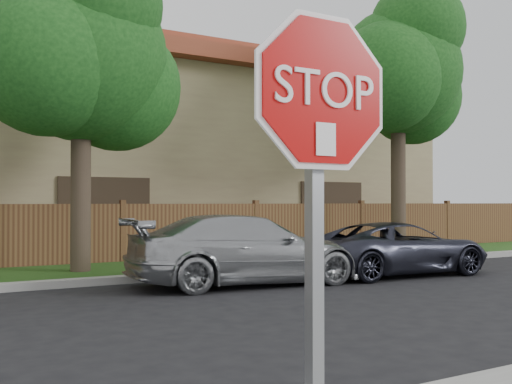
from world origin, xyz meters
TOP-DOWN VIEW (x-y plane):
  - tree_mid at (2.52, 9.57)m, footprint 4.80×3.90m
  - tree_right at (12.02, 9.57)m, footprint 4.80×3.90m
  - stop_sign at (0.78, -1.48)m, footprint 1.01×0.13m
  - sedan_right at (5.03, 6.68)m, footprint 4.98×2.45m
  - sedan_far_right at (8.81, 6.38)m, footprint 4.41×2.26m

SIDE VIEW (x-z plane):
  - sedan_far_right at x=8.81m, z-range 0.00..1.19m
  - sedan_right at x=5.03m, z-range 0.00..1.39m
  - stop_sign at x=0.78m, z-range 0.55..3.11m
  - tree_mid at x=2.52m, z-range 1.20..8.55m
  - tree_right at x=12.02m, z-range 1.47..9.67m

